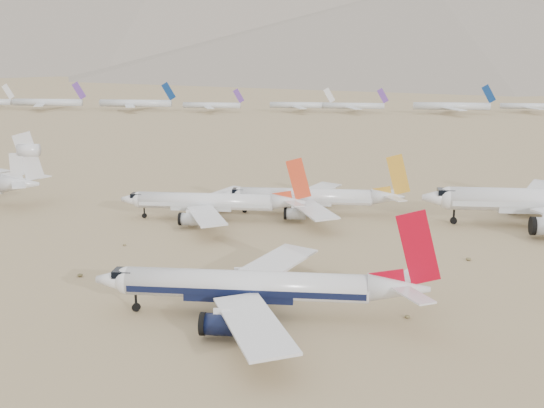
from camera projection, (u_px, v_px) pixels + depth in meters
The scene contains 5 objects.
ground at pixel (241, 316), 100.80m from camera, with size 7000.00×7000.00×0.00m, color #907553.
main_airliner at pixel (261, 287), 99.52m from camera, with size 47.79×46.68×16.87m.
row2_gold_tail at pixel (313, 197), 160.72m from camera, with size 41.74×40.82×14.86m.
row2_orange_tail at pixel (213, 202), 155.62m from camera, with size 41.57×40.67×14.83m.
distant_storage_row at pixel (243, 104), 414.12m from camera, with size 474.18×55.51×15.39m.
Camera 1 is at (14.60, -93.43, 38.88)m, focal length 45.00 mm.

